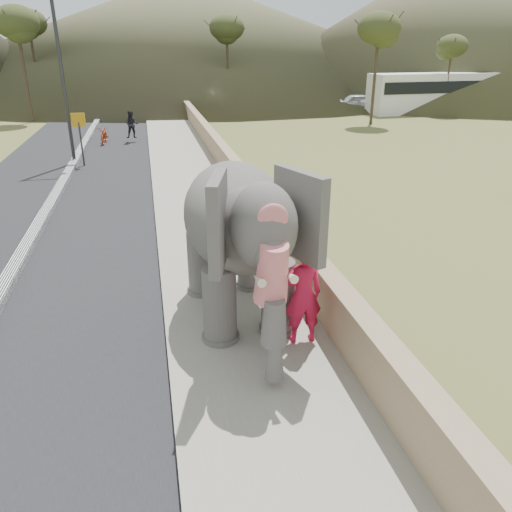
# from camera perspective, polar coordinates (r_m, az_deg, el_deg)

# --- Properties ---
(ground) EXTENTS (160.00, 160.00, 0.00)m
(ground) POSITION_cam_1_polar(r_m,az_deg,el_deg) (8.68, 0.49, -13.77)
(ground) COLOR olive
(ground) RESTS_ON ground
(road) EXTENTS (7.00, 120.00, 0.03)m
(road) POSITION_cam_1_polar(r_m,az_deg,el_deg) (17.91, -22.81, 4.33)
(road) COLOR black
(road) RESTS_ON ground
(median) EXTENTS (0.35, 120.00, 0.22)m
(median) POSITION_cam_1_polar(r_m,az_deg,el_deg) (17.88, -22.85, 4.62)
(median) COLOR black
(median) RESTS_ON ground
(walkway) EXTENTS (3.00, 120.00, 0.15)m
(walkway) POSITION_cam_1_polar(r_m,az_deg,el_deg) (17.62, -6.66, 5.92)
(walkway) COLOR #9E9687
(walkway) RESTS_ON ground
(parapet) EXTENTS (0.30, 120.00, 1.10)m
(parapet) POSITION_cam_1_polar(r_m,az_deg,el_deg) (17.71, -1.37, 7.76)
(parapet) COLOR tan
(parapet) RESTS_ON ground
(lamppost) EXTENTS (1.76, 0.36, 8.00)m
(lamppost) POSITION_cam_1_polar(r_m,az_deg,el_deg) (24.97, -20.84, 20.87)
(lamppost) COLOR #2D2E32
(lamppost) RESTS_ON ground
(signboard) EXTENTS (0.60, 0.08, 2.40)m
(signboard) POSITION_cam_1_polar(r_m,az_deg,el_deg) (24.55, -19.51, 13.39)
(signboard) COLOR #2D2D33
(signboard) RESTS_ON ground
(distant_car) EXTENTS (4.47, 2.47, 1.44)m
(distant_car) POSITION_cam_1_polar(r_m,az_deg,el_deg) (44.90, 12.03, 16.78)
(distant_car) COLOR #AAAAB1
(distant_car) RESTS_ON ground
(bus_white) EXTENTS (11.16, 3.31, 3.10)m
(bus_white) POSITION_cam_1_polar(r_m,az_deg,el_deg) (45.50, 19.59, 17.14)
(bus_white) COLOR white
(bus_white) RESTS_ON ground
(hill_right) EXTENTS (56.00, 56.00, 16.00)m
(hill_right) POSITION_cam_1_polar(r_m,az_deg,el_deg) (69.80, 22.37, 23.74)
(hill_right) COLOR brown
(hill_right) RESTS_ON ground
(hill_far) EXTENTS (80.00, 80.00, 14.00)m
(hill_far) POSITION_cam_1_polar(r_m,az_deg,el_deg) (77.08, -7.99, 24.12)
(hill_far) COLOR brown
(hill_far) RESTS_ON ground
(elephant_and_man) EXTENTS (2.51, 4.52, 3.20)m
(elephant_and_man) POSITION_cam_1_polar(r_m,az_deg,el_deg) (9.69, -2.13, 2.06)
(elephant_and_man) COLOR #655F5B
(elephant_and_man) RESTS_ON ground
(motorcyclist) EXTENTS (2.36, 1.88, 1.80)m
(motorcyclist) POSITION_cam_1_polar(r_m,az_deg,el_deg) (30.27, -15.86, 13.57)
(motorcyclist) COLOR maroon
(motorcyclist) RESTS_ON ground
(trees) EXTENTS (48.18, 42.97, 9.09)m
(trees) POSITION_cam_1_polar(r_m,az_deg,el_deg) (34.75, -9.74, 20.52)
(trees) COLOR #473828
(trees) RESTS_ON ground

